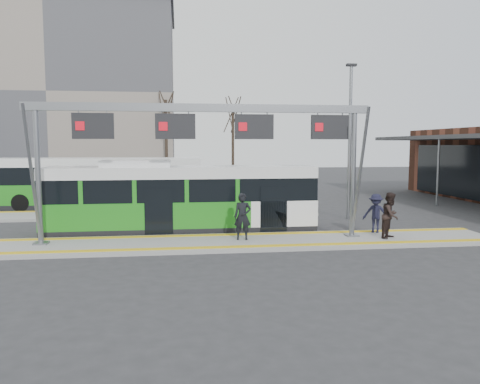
# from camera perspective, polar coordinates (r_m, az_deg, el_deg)

# --- Properties ---
(ground) EXTENTS (120.00, 120.00, 0.00)m
(ground) POSITION_cam_1_polar(r_m,az_deg,el_deg) (18.02, -2.89, -6.44)
(ground) COLOR #2D2D30
(ground) RESTS_ON ground
(platform_main) EXTENTS (22.00, 3.00, 0.15)m
(platform_main) POSITION_cam_1_polar(r_m,az_deg,el_deg) (18.01, -2.89, -6.21)
(platform_main) COLOR gray
(platform_main) RESTS_ON ground
(platform_second) EXTENTS (20.00, 3.00, 0.15)m
(platform_second) POSITION_cam_1_polar(r_m,az_deg,el_deg) (25.97, -13.14, -2.65)
(platform_second) COLOR gray
(platform_second) RESTS_ON ground
(tactile_main) EXTENTS (22.00, 2.65, 0.02)m
(tactile_main) POSITION_cam_1_polar(r_m,az_deg,el_deg) (17.99, -2.89, -5.94)
(tactile_main) COLOR gold
(tactile_main) RESTS_ON platform_main
(tactile_second) EXTENTS (20.00, 0.35, 0.02)m
(tactile_second) POSITION_cam_1_polar(r_m,az_deg,el_deg) (27.09, -12.91, -2.12)
(tactile_second) COLOR gold
(tactile_second) RESTS_ON platform_second
(gantry) EXTENTS (13.00, 1.68, 5.20)m
(gantry) POSITION_cam_1_polar(r_m,az_deg,el_deg) (17.85, -4.15, 7.33)
(gantry) COLOR slate
(gantry) RESTS_ON platform_main
(apartment_block) EXTENTS (24.50, 12.50, 18.40)m
(apartment_block) POSITION_cam_1_polar(r_m,az_deg,el_deg) (55.30, -20.96, 11.00)
(apartment_block) COLOR gray
(apartment_block) RESTS_ON ground
(hero_bus) EXTENTS (11.54, 2.49, 3.17)m
(hero_bus) POSITION_cam_1_polar(r_m,az_deg,el_deg) (20.58, -7.19, -0.86)
(hero_bus) COLOR black
(hero_bus) RESTS_ON ground
(bg_bus_green) EXTENTS (12.20, 3.06, 3.03)m
(bg_bus_green) POSITION_cam_1_polar(r_m,az_deg,el_deg) (29.43, -16.71, 1.01)
(bg_bus_green) COLOR black
(bg_bus_green) RESTS_ON ground
(passenger_a) EXTENTS (0.71, 0.51, 1.81)m
(passenger_a) POSITION_cam_1_polar(r_m,az_deg,el_deg) (18.07, 0.32, -3.00)
(passenger_a) COLOR black
(passenger_a) RESTS_ON platform_main
(passenger_b) EXTENTS (1.11, 1.10, 1.81)m
(passenger_b) POSITION_cam_1_polar(r_m,az_deg,el_deg) (19.32, 17.89, -2.72)
(passenger_b) COLOR black
(passenger_b) RESTS_ON platform_main
(passenger_c) EXTENTS (1.21, 1.03, 1.63)m
(passenger_c) POSITION_cam_1_polar(r_m,az_deg,el_deg) (20.37, 16.22, -2.50)
(passenger_c) COLOR black
(passenger_c) RESTS_ON platform_main
(tree_left) EXTENTS (1.40, 1.40, 9.27)m
(tree_left) POSITION_cam_1_polar(r_m,az_deg,el_deg) (46.71, -9.02, 9.65)
(tree_left) COLOR #382B21
(tree_left) RESTS_ON ground
(tree_mid) EXTENTS (1.40, 1.40, 9.07)m
(tree_mid) POSITION_cam_1_polar(r_m,az_deg,el_deg) (48.91, -0.88, 9.36)
(tree_mid) COLOR #382B21
(tree_mid) RESTS_ON ground
(lamp_east) EXTENTS (0.50, 0.25, 7.84)m
(lamp_east) POSITION_cam_1_polar(r_m,az_deg,el_deg) (24.48, 13.23, 6.44)
(lamp_east) COLOR slate
(lamp_east) RESTS_ON ground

